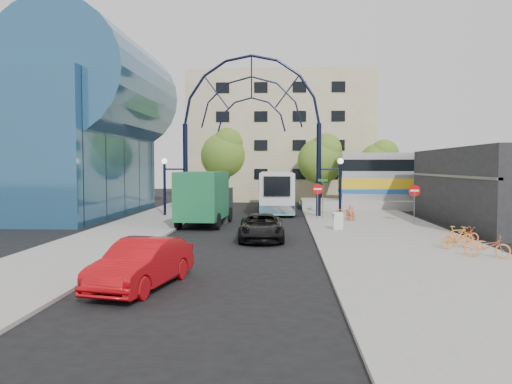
# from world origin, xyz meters

# --- Properties ---
(ground) EXTENTS (120.00, 120.00, 0.00)m
(ground) POSITION_xyz_m (0.00, 0.00, 0.00)
(ground) COLOR black
(ground) RESTS_ON ground
(sidewalk_east) EXTENTS (8.00, 56.00, 0.12)m
(sidewalk_east) POSITION_xyz_m (8.00, 4.00, 0.06)
(sidewalk_east) COLOR gray
(sidewalk_east) RESTS_ON ground
(plaza_west) EXTENTS (5.00, 50.00, 0.12)m
(plaza_west) POSITION_xyz_m (-6.50, 6.00, 0.06)
(plaza_west) COLOR gray
(plaza_west) RESTS_ON ground
(gateway_arch) EXTENTS (13.64, 0.44, 12.10)m
(gateway_arch) POSITION_xyz_m (0.00, 14.00, 8.56)
(gateway_arch) COLOR black
(gateway_arch) RESTS_ON ground
(stop_sign) EXTENTS (0.80, 0.07, 2.50)m
(stop_sign) POSITION_xyz_m (4.80, 12.00, 1.99)
(stop_sign) COLOR slate
(stop_sign) RESTS_ON sidewalk_east
(do_not_enter_sign) EXTENTS (0.76, 0.07, 2.48)m
(do_not_enter_sign) POSITION_xyz_m (11.00, 10.00, 1.98)
(do_not_enter_sign) COLOR slate
(do_not_enter_sign) RESTS_ON sidewalk_east
(street_name_sign) EXTENTS (0.70, 0.70, 2.80)m
(street_name_sign) POSITION_xyz_m (5.20, 12.60, 2.13)
(street_name_sign) COLOR slate
(street_name_sign) RESTS_ON sidewalk_east
(sandwich_board) EXTENTS (0.55, 0.61, 0.99)m
(sandwich_board) POSITION_xyz_m (5.60, 5.98, 0.74)
(sandwich_board) COLOR white
(sandwich_board) RESTS_ON sidewalk_east
(transit_hall) EXTENTS (16.50, 18.00, 14.50)m
(transit_hall) POSITION_xyz_m (-15.30, 15.00, 6.70)
(transit_hall) COLOR #275277
(transit_hall) RESTS_ON ground
(commercial_block_east) EXTENTS (6.00, 16.00, 5.00)m
(commercial_block_east) POSITION_xyz_m (16.00, 10.00, 2.50)
(commercial_block_east) COLOR black
(commercial_block_east) RESTS_ON ground
(apartment_block) EXTENTS (20.00, 12.10, 14.00)m
(apartment_block) POSITION_xyz_m (2.00, 34.97, 7.00)
(apartment_block) COLOR tan
(apartment_block) RESTS_ON ground
(train_platform) EXTENTS (32.00, 5.00, 0.80)m
(train_platform) POSITION_xyz_m (20.00, 22.00, 0.40)
(train_platform) COLOR gray
(train_platform) RESTS_ON ground
(train_car) EXTENTS (25.10, 3.05, 4.20)m
(train_car) POSITION_xyz_m (20.00, 22.00, 2.90)
(train_car) COLOR #B7B7BC
(train_car) RESTS_ON train_platform
(tree_north_a) EXTENTS (4.48, 4.48, 7.00)m
(tree_north_a) POSITION_xyz_m (6.12, 25.93, 4.61)
(tree_north_a) COLOR #382314
(tree_north_a) RESTS_ON ground
(tree_north_b) EXTENTS (5.12, 5.12, 8.00)m
(tree_north_b) POSITION_xyz_m (-3.88, 29.93, 5.27)
(tree_north_b) COLOR #382314
(tree_north_b) RESTS_ON ground
(tree_north_c) EXTENTS (4.16, 4.16, 6.50)m
(tree_north_c) POSITION_xyz_m (12.12, 27.93, 4.28)
(tree_north_c) COLOR #382314
(tree_north_c) RESTS_ON ground
(city_bus) EXTENTS (3.07, 12.07, 3.29)m
(city_bus) POSITION_xyz_m (1.78, 19.12, 1.72)
(city_bus) COLOR silver
(city_bus) RESTS_ON ground
(green_truck) EXTENTS (3.01, 7.02, 3.47)m
(green_truck) POSITION_xyz_m (-2.64, 8.65, 1.73)
(green_truck) COLOR black
(green_truck) RESTS_ON ground
(black_suv) EXTENTS (2.47, 4.99, 1.36)m
(black_suv) POSITION_xyz_m (1.27, 2.35, 0.68)
(black_suv) COLOR black
(black_suv) RESTS_ON ground
(red_sedan) EXTENTS (2.52, 4.89, 1.54)m
(red_sedan) POSITION_xyz_m (-2.03, -7.93, 0.77)
(red_sedan) COLOR #AD0A0F
(red_sedan) RESTS_ON ground
(bike_near_a) EXTENTS (1.48, 1.94, 0.98)m
(bike_near_a) POSITION_xyz_m (6.56, 11.40, 0.61)
(bike_near_a) COLOR #DA602B
(bike_near_a) RESTS_ON sidewalk_east
(bike_near_b) EXTENTS (0.77, 1.72, 1.00)m
(bike_near_b) POSITION_xyz_m (7.07, 11.43, 0.62)
(bike_near_b) COLOR orange
(bike_near_b) RESTS_ON sidewalk_east
(bike_far_a) EXTENTS (1.63, 0.87, 0.81)m
(bike_far_a) POSITION_xyz_m (11.04, 1.00, 0.53)
(bike_far_a) COLOR orange
(bike_far_a) RESTS_ON sidewalk_east
(bike_far_b) EXTENTS (1.77, 0.95, 1.02)m
(bike_far_b) POSITION_xyz_m (10.27, -0.39, 0.63)
(bike_far_b) COLOR orange
(bike_far_b) RESTS_ON sidewalk_east
(bike_far_c) EXTENTS (1.85, 1.13, 0.92)m
(bike_far_c) POSITION_xyz_m (10.70, -2.59, 0.58)
(bike_far_c) COLOR orange
(bike_far_c) RESTS_ON sidewalk_east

